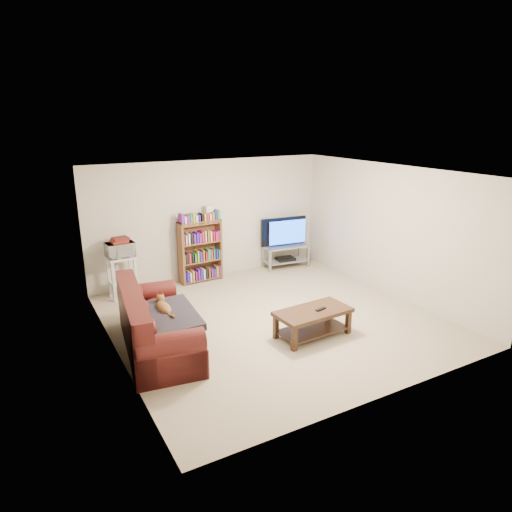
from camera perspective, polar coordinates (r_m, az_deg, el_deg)
floor at (r=7.59m, az=2.14°, el=-7.90°), size 5.00×5.00×0.00m
ceiling at (r=6.94m, az=2.36°, el=10.39°), size 5.00×5.00×0.00m
wall_back at (r=9.33m, az=-5.74°, el=4.56°), size 5.00×0.00×5.00m
wall_front at (r=5.32m, az=16.39°, el=-5.79°), size 5.00×0.00×5.00m
wall_left at (r=6.31m, az=-17.60°, el=-2.28°), size 0.00×5.00×5.00m
wall_right at (r=8.70m, az=16.51°, el=3.02°), size 0.00×5.00×5.00m
sofa at (r=6.71m, az=-12.81°, el=-8.87°), size 1.19×2.21×0.90m
blanket at (r=6.51m, az=-11.14°, el=-7.49°), size 0.87×1.10×0.18m
cat at (r=6.66m, az=-11.47°, el=-6.37°), size 0.31×0.60×0.17m
coffee_table at (r=6.99m, az=7.11°, el=-7.68°), size 1.19×0.64×0.42m
remote at (r=6.96m, az=8.10°, el=-6.59°), size 0.20×0.09×0.02m
tv_stand at (r=10.06m, az=3.70°, el=0.43°), size 1.03×0.54×0.49m
television at (r=9.94m, az=3.75°, el=3.00°), size 1.07×0.25×0.61m
dvd_player at (r=10.10m, az=3.68°, el=-0.35°), size 0.42×0.31×0.06m
bookshelf at (r=9.17m, az=-6.99°, el=0.72°), size 0.88×0.31×1.25m
shelf_clutter at (r=9.05m, az=-6.62°, el=5.15°), size 0.64×0.22×0.28m
microwave_stand at (r=8.66m, az=-16.40°, el=-1.86°), size 0.52×0.39×0.78m
microwave at (r=8.54m, az=-16.63°, el=0.77°), size 0.51×0.37×0.27m
game_boxes at (r=8.50m, az=-16.72°, el=1.79°), size 0.30×0.27×0.05m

